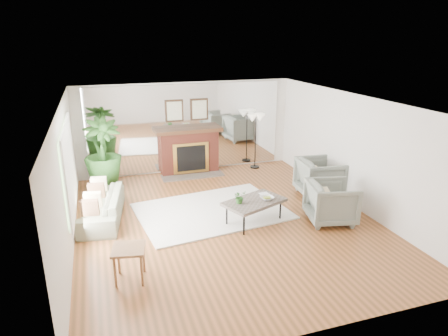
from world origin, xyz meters
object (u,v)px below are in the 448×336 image
object	(u,v)px
armchair_back	(320,177)
sofa	(102,207)
fireplace	(189,150)
coffee_table	(254,202)
side_table	(129,253)
armchair_front	(331,202)
floor_lamp	(256,122)
potted_ficus	(103,154)

from	to	relation	value
armchair_back	sofa	bearing A→B (deg)	93.65
fireplace	sofa	bearing A→B (deg)	-135.79
coffee_table	side_table	distance (m)	2.93
coffee_table	armchair_front	bearing A→B (deg)	-15.46
floor_lamp	side_table	bearing A→B (deg)	-130.86
sofa	side_table	distance (m)	2.45
fireplace	coffee_table	distance (m)	3.56
coffee_table	armchair_front	size ratio (longest dim) A/B	1.50
coffee_table	potted_ficus	distance (m)	3.96
armchair_front	potted_ficus	bearing A→B (deg)	67.29
armchair_back	floor_lamp	xyz separation A→B (m)	(-0.69, 2.45, 0.90)
side_table	floor_lamp	world-z (taller)	floor_lamp
potted_ficus	floor_lamp	xyz separation A→B (m)	(4.23, 0.65, 0.36)
armchair_back	fireplace	bearing A→B (deg)	51.11
fireplace	armchair_back	size ratio (longest dim) A/B	2.05
armchair_back	side_table	size ratio (longest dim) A/B	1.70
fireplace	sofa	xyz separation A→B (m)	(-2.45, -2.38, -0.37)
coffee_table	sofa	xyz separation A→B (m)	(-2.98, 1.13, -0.17)
side_table	potted_ficus	size ratio (longest dim) A/B	0.32
coffee_table	floor_lamp	world-z (taller)	floor_lamp
fireplace	sofa	size ratio (longest dim) A/B	1.05
armchair_back	floor_lamp	world-z (taller)	floor_lamp
armchair_back	potted_ficus	bearing A→B (deg)	76.08
sofa	potted_ficus	distance (m)	1.73
potted_ficus	fireplace	bearing A→B (deg)	19.17
side_table	potted_ficus	xyz separation A→B (m)	(-0.22, 4.00, 0.51)
coffee_table	potted_ficus	size ratio (longest dim) A/B	0.76
fireplace	potted_ficus	size ratio (longest dim) A/B	1.10
sofa	armchair_back	size ratio (longest dim) A/B	1.95
fireplace	armchair_back	world-z (taller)	fireplace
armchair_back	side_table	bearing A→B (deg)	121.21
potted_ficus	armchair_front	bearing A→B (deg)	-35.55
sofa	floor_lamp	xyz separation A→B (m)	(4.36, 2.22, 1.07)
armchair_front	side_table	distance (m)	4.26
armchair_front	floor_lamp	size ratio (longest dim) A/B	0.59
armchair_front	coffee_table	bearing A→B (deg)	87.39
armchair_back	armchair_front	distance (m)	1.44
potted_ficus	floor_lamp	size ratio (longest dim) A/B	1.17
fireplace	armchair_front	size ratio (longest dim) A/B	2.17
coffee_table	armchair_back	size ratio (longest dim) A/B	1.42
fireplace	coffee_table	world-z (taller)	fireplace
potted_ficus	floor_lamp	world-z (taller)	potted_ficus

